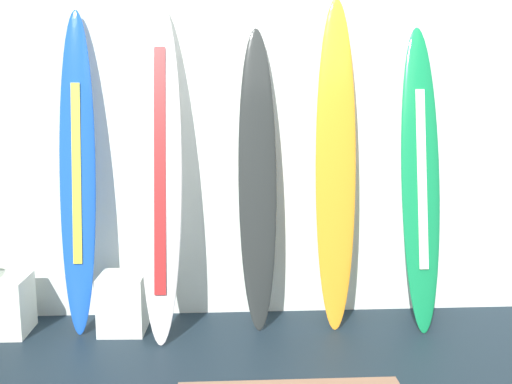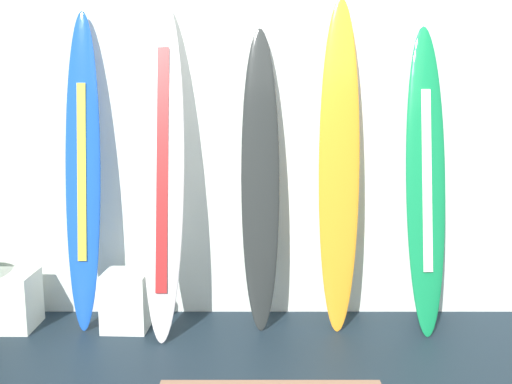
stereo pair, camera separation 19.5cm
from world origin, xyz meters
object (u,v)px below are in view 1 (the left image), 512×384
object	(u,v)px
surfboard_charcoal	(258,182)
surfboard_sunset	(336,165)
surfboard_cobalt	(78,176)
surfboard_emerald	(420,181)
display_block_left	(123,303)
display_block_center	(4,305)
surfboard_ivory	(160,172)

from	to	relation	value
surfboard_charcoal	surfboard_sunset	xyz separation A→B (m)	(0.54, -0.01, 0.12)
surfboard_sunset	surfboard_cobalt	bearing A→B (deg)	-179.98
surfboard_emerald	display_block_left	size ratio (longest dim) A/B	5.19
surfboard_emerald	display_block_center	distance (m)	2.98
display_block_left	display_block_center	distance (m)	0.80
surfboard_ivory	display_block_center	world-z (taller)	surfboard_ivory
surfboard_cobalt	surfboard_emerald	distance (m)	2.34
display_block_left	display_block_center	world-z (taller)	display_block_left
surfboard_ivory	display_block_left	world-z (taller)	surfboard_ivory
surfboard_charcoal	display_block_left	xyz separation A→B (m)	(-0.93, -0.09, -0.82)
surfboard_emerald	surfboard_ivory	bearing A→B (deg)	-178.14
surfboard_sunset	display_block_left	size ratio (longest dim) A/B	5.65
surfboard_cobalt	display_block_center	bearing A→B (deg)	-171.82
surfboard_sunset	surfboard_emerald	xyz separation A→B (m)	(0.58, -0.05, -0.11)
surfboard_charcoal	surfboard_emerald	xyz separation A→B (m)	(1.12, -0.05, 0.01)
surfboard_ivory	surfboard_emerald	size ratio (longest dim) A/B	1.08
surfboard_emerald	display_block_center	bearing A→B (deg)	-179.42
surfboard_charcoal	display_block_left	distance (m)	1.24
display_block_center	surfboard_charcoal	bearing A→B (deg)	2.72
surfboard_sunset	display_block_center	bearing A→B (deg)	-178.10
surfboard_charcoal	surfboard_emerald	world-z (taller)	surfboard_emerald
surfboard_cobalt	surfboard_sunset	xyz separation A→B (m)	(1.76, 0.00, 0.06)
surfboard_ivory	surfboard_charcoal	bearing A→B (deg)	9.72
surfboard_sunset	display_block_center	world-z (taller)	surfboard_sunset
surfboard_ivory	surfboard_sunset	bearing A→B (deg)	5.02
surfboard_ivory	surfboard_emerald	bearing A→B (deg)	1.86
display_block_center	surfboard_ivory	bearing A→B (deg)	-1.51
surfboard_ivory	surfboard_sunset	world-z (taller)	surfboard_sunset
surfboard_cobalt	surfboard_ivory	world-z (taller)	surfboard_ivory
surfboard_sunset	surfboard_emerald	bearing A→B (deg)	-4.59
surfboard_emerald	display_block_center	xyz separation A→B (m)	(-2.86, -0.03, -0.83)
surfboard_emerald	surfboard_cobalt	bearing A→B (deg)	178.87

